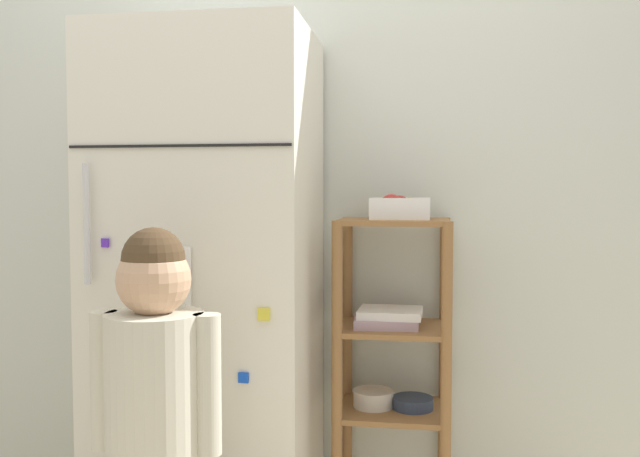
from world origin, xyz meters
The scene contains 5 objects.
kitchen_wall_back centered at (0.00, 0.33, 1.12)m, with size 2.67×0.03×2.24m, color silver.
refrigerator centered at (-0.24, 0.02, 0.87)m, with size 0.70×0.59×1.74m.
child_standing centered at (-0.21, -0.50, 0.68)m, with size 0.36×0.27×1.12m.
pantry_shelf_unit centered at (0.38, 0.13, 0.66)m, with size 0.39×0.33×1.12m.
fruit_bin centered at (0.40, 0.14, 1.15)m, with size 0.20×0.19×0.09m.
Camera 1 is at (0.50, -2.19, 1.22)m, focal length 38.34 mm.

